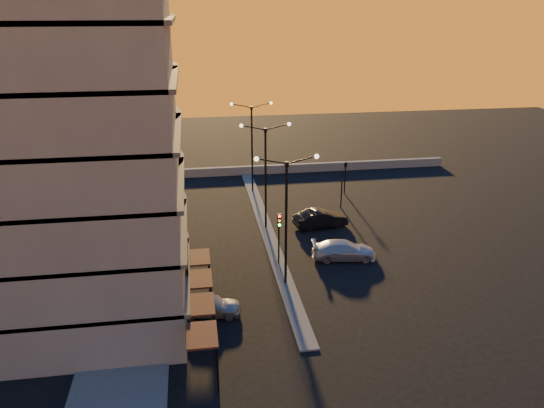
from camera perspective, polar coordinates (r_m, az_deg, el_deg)
The scene contains 14 objects.
ground at distance 38.37m, azimuth 1.46°, elevation -8.55°, with size 120.00×120.00×0.00m, color black.
sidewalk_west at distance 41.63m, azimuth -14.02°, elevation -6.63°, with size 5.00×40.00×0.12m, color #535350.
median at distance 47.20m, azimuth -0.67°, elevation -2.58°, with size 1.20×36.00×0.12m, color #535350.
parapet at distance 62.19m, azimuth -0.92°, elevation 3.72°, with size 44.00×0.50×1.00m, color slate.
building at distance 34.56m, azimuth -22.09°, elevation 7.78°, with size 14.35×17.08×25.00m.
streetlamp_near at distance 35.96m, azimuth 1.54°, elevation -0.76°, with size 4.32×0.32×9.51m.
streetlamp_mid at distance 45.28m, azimuth -0.70°, elevation 3.86°, with size 4.32×0.32×9.51m.
streetlamp_far at distance 54.84m, azimuth -2.18°, elevation 6.88°, with size 4.32×0.32×9.51m.
traffic_light_main at distance 39.61m, azimuth 0.77°, elevation -2.88°, with size 0.28×0.44×4.25m.
signal_east_a at distance 51.77m, azimuth 7.49°, elevation 1.62°, with size 0.13×0.16×3.60m.
signal_east_b at distance 55.48m, azimuth 7.92°, elevation 4.19°, with size 0.42×1.99×3.60m.
car_hatchback at distance 34.77m, azimuth -6.79°, elevation -10.76°, with size 1.64×4.07×1.39m, color #979B9E.
car_sedan at distance 47.48m, azimuth 5.23°, elevation -1.56°, with size 1.68×4.81×1.58m, color black.
car_wagon at distance 41.94m, azimuth 7.74°, elevation -4.92°, with size 2.03×5.00×1.45m, color silver.
Camera 1 is at (-6.03, -32.87, 18.85)m, focal length 35.00 mm.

